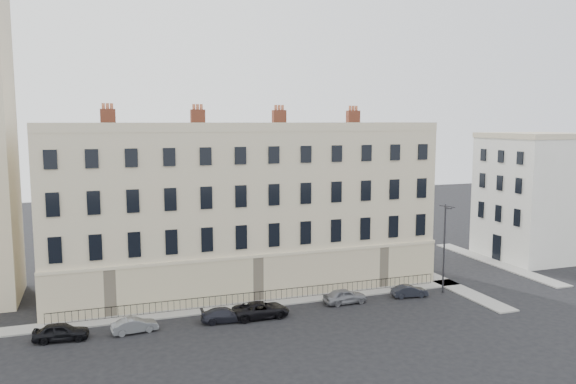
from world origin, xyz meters
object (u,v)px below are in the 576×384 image
Objects in this scene: streetlamp at (445,244)px; car_b at (135,325)px; car_c at (225,315)px; car_e at (345,296)px; car_f at (409,291)px; car_a at (61,332)px; car_d at (261,310)px.

car_b is at bearing 157.90° from streetlamp.
car_c is 11.01m from car_e.
car_f is (6.33, -0.29, -0.11)m from car_e.
car_b is 1.04× the size of car_f.
car_a reaches higher than car_f.
car_c is 21.31m from streetlamp.
streetlamp reaches higher than car_e.
car_b is 28.21m from streetlamp.
car_e is at bearing -82.75° from car_d.
car_c is at bearing 100.04° from car_f.
car_f is at bearing -86.93° from car_d.
car_e is at bearing -93.82° from car_b.
car_c is at bearing -96.95° from car_b.
car_e is (17.96, 0.99, 0.09)m from car_b.
car_d is 14.31m from car_f.
car_c reaches higher than car_f.
car_f is at bearing -95.32° from car_b.
car_e is (7.96, 0.96, 0.01)m from car_d.
car_e reaches higher than car_c.
car_f is at bearing 157.01° from streetlamp.
car_f is at bearing -94.27° from car_e.
car_d is at bearing 95.21° from car_e.
car_d is at bearing -96.81° from car_b.
car_d reaches higher than car_f.
car_d is 8.02m from car_e.
car_b is at bearing 94.43° from car_c.
car_d is 1.42× the size of car_f.
car_a reaches higher than car_b.
car_b is at bearing 90.54° from car_d.
car_c is 1.02× the size of car_e.
car_a is 15.17m from car_d.
car_c is at bearing 90.87° from car_d.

